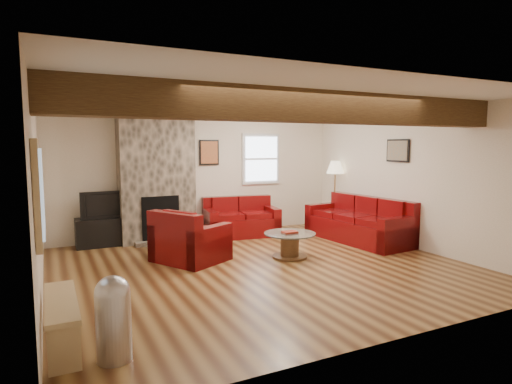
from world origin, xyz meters
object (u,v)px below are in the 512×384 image
tv_cabinet (106,232)px  sofa_three (358,219)px  television (105,204)px  coffee_table (290,245)px  armchair_red (190,235)px  loveseat (241,217)px  floor_lamp (335,171)px

tv_cabinet → sofa_three: bearing=-21.5°
tv_cabinet → television: bearing=180.0°
coffee_table → armchair_red: bearing=159.7°
coffee_table → tv_cabinet: bearing=139.1°
loveseat → tv_cabinet: loveseat is taller
armchair_red → tv_cabinet: armchair_red is taller
armchair_red → television: 2.04m
tv_cabinet → television: size_ratio=1.21×
loveseat → floor_lamp: bearing=1.3°
loveseat → tv_cabinet: bearing=-178.3°
sofa_three → tv_cabinet: sofa_three is taller
armchair_red → coffee_table: bearing=-139.3°
sofa_three → coffee_table: size_ratio=2.56×
television → floor_lamp: size_ratio=0.57×
armchair_red → coffee_table: 1.63m
coffee_table → tv_cabinet: tv_cabinet is taller
sofa_three → loveseat: sofa_three is taller
television → armchair_red: bearing=-57.3°
armchair_red → floor_lamp: size_ratio=0.68×
tv_cabinet → television: (-0.00, 0.00, 0.51)m
sofa_three → armchair_red: 3.35m
sofa_three → armchair_red: (-3.35, 0.05, -0.01)m
coffee_table → sofa_three: bearing=15.5°
armchair_red → coffee_table: size_ratio=1.20×
coffee_table → tv_cabinet: size_ratio=0.81×
sofa_three → coffee_table: 1.91m
sofa_three → television: bearing=-116.2°
armchair_red → floor_lamp: bearing=-101.9°
tv_cabinet → loveseat: bearing=-6.6°
sofa_three → loveseat: bearing=-132.9°
tv_cabinet → television: television is taller
loveseat → tv_cabinet: 2.63m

